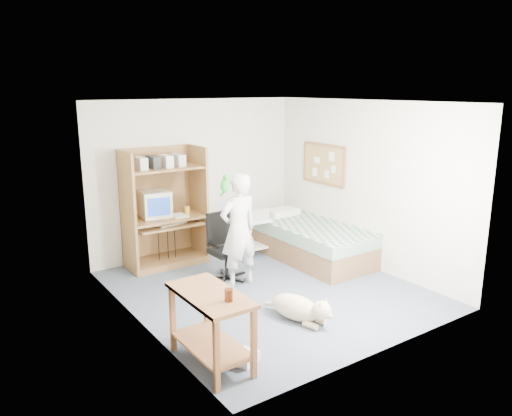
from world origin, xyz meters
The scene contains 21 objects.
floor centered at (0.00, 0.00, 0.00)m, with size 4.00×4.00×0.00m, color #4C5767.
wall_back centered at (0.00, 2.00, 1.25)m, with size 3.60×0.02×2.50m, color silver.
wall_right centered at (1.80, 0.00, 1.25)m, with size 0.02×4.00×2.50m, color silver.
wall_left centered at (-1.80, 0.00, 1.25)m, with size 0.02×4.00×2.50m, color silver.
ceiling centered at (0.00, 0.00, 2.50)m, with size 3.60×4.00×0.02m, color white.
computer_hutch centered at (-0.70, 1.74, 0.82)m, with size 1.20×0.63×1.80m.
bed centered at (1.30, 0.62, 0.29)m, with size 1.02×2.02×0.66m.
side_desk centered at (-1.55, -1.20, 0.49)m, with size 0.50×1.00×0.75m.
corkboard centered at (1.77, 0.90, 1.45)m, with size 0.04×0.94×0.66m.
office_chair centered at (-0.27, 0.67, 0.34)m, with size 0.53×0.53×0.95m.
person centered at (-0.22, 0.37, 0.79)m, with size 0.57×0.38×1.57m, color silver.
parrot centered at (-0.42, 0.38, 1.44)m, with size 0.12×0.20×0.32m.
dog centered at (-0.24, -0.97, 0.16)m, with size 0.47×0.95×0.36m.
printer_cart centered at (0.62, 1.28, 0.41)m, with size 0.54×0.44×0.61m.
printer centered at (0.62, 1.28, 0.70)m, with size 0.42×0.32×0.18m, color #A8A8A3.
crt_monitor centered at (-0.84, 1.75, 0.97)m, with size 0.47×0.49×0.40m.
keyboard centered at (-0.65, 1.58, 0.67)m, with size 0.45×0.16×0.03m, color beige.
pencil_cup centered at (-0.35, 1.65, 0.82)m, with size 0.08×0.08×0.12m, color gold.
drink_glass centered at (-1.50, -1.46, 0.81)m, with size 0.08×0.08×0.12m, color #421A0A.
floor_box_a centered at (-1.26, -1.38, 0.05)m, with size 0.25×0.20×0.10m, color silver.
floor_box_b centered at (-1.34, -0.95, 0.04)m, with size 0.18×0.22×0.08m, color #B8B7B2.
Camera 1 is at (-3.72, -5.13, 2.68)m, focal length 35.00 mm.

